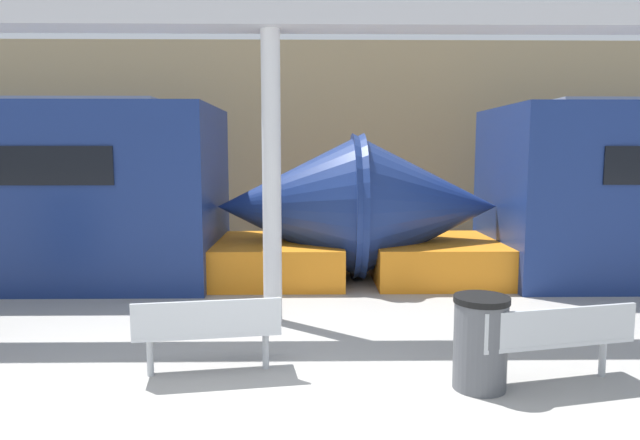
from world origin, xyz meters
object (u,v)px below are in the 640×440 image
bench_near (208,328)px  support_column_near (272,179)px  bench_far (553,336)px  trash_bin (480,342)px

bench_near → support_column_near: 2.44m
support_column_near → bench_far: bearing=-37.4°
bench_far → support_column_near: size_ratio=0.44×
support_column_near → bench_near: bearing=-105.8°
bench_far → bench_near: bearing=162.0°
trash_bin → support_column_near: support_column_near is taller
bench_far → trash_bin: trash_bin is taller
bench_near → bench_far: (3.44, -0.32, 0.00)m
trash_bin → support_column_near: bearing=133.7°
trash_bin → support_column_near: 3.48m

